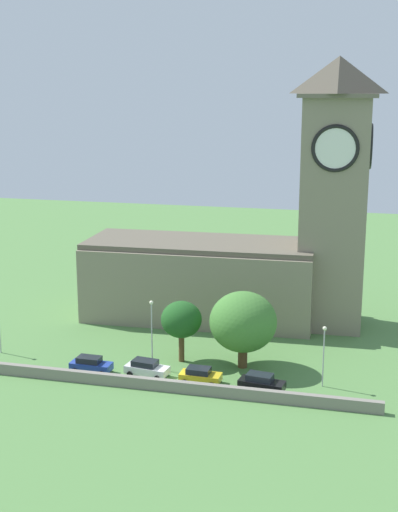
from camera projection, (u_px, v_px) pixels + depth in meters
name	position (u px, v px, depth m)	size (l,w,h in m)	color
ground_plane	(203.00, 336.00, 89.88)	(200.00, 200.00, 0.00)	#517F42
church	(248.00, 249.00, 94.26)	(37.93, 13.86, 34.58)	gray
quay_barrier	(163.00, 385.00, 73.50)	(44.62, 0.70, 1.24)	gray
car_blue	(91.00, 364.00, 78.27)	(4.66, 2.20, 1.79)	#233D9E
car_white	(147.00, 368.00, 77.24)	(4.97, 2.72, 1.81)	silver
car_yellow	(200.00, 375.00, 75.38)	(4.44, 2.32, 1.72)	gold
car_black	(261.00, 383.00, 73.23)	(4.96, 2.75, 1.91)	black
streetlamp_west_mid	(152.00, 324.00, 78.41)	(0.44, 0.44, 7.92)	#9EA0A5
streetlamp_central	(324.00, 346.00, 73.71)	(0.44, 0.44, 6.66)	#9EA0A5
tree_churchyard	(243.00, 322.00, 78.72)	(7.54, 7.54, 8.77)	brown
tree_riverside_west	(181.00, 320.00, 80.54)	(4.67, 4.67, 7.15)	brown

